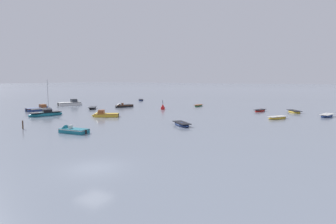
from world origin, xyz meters
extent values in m
plane|color=gray|center=(0.00, 0.00, 0.00)|extent=(800.00, 800.00, 0.00)
ellipsoid|color=gold|center=(8.39, 48.31, 0.15)|extent=(3.61, 4.29, 0.67)
cube|color=black|center=(8.39, 48.31, 0.43)|extent=(3.39, 3.99, 0.09)
cube|color=black|center=(8.39, 48.31, 0.33)|extent=(1.22, 0.96, 0.07)
cube|color=black|center=(-29.15, 39.74, 0.20)|extent=(3.00, 4.34, 0.79)
cone|color=black|center=(-29.90, 37.78, 0.20)|extent=(1.93, 1.74, 1.58)
cube|color=brown|center=(-29.16, 39.70, 0.49)|extent=(3.06, 4.44, 0.09)
cube|color=brown|center=(-29.37, 39.17, 0.81)|extent=(0.62, 0.52, 0.44)
cube|color=black|center=(-28.44, 41.57, 0.32)|extent=(0.38, 0.34, 0.56)
ellipsoid|color=navy|center=(-3.77, 21.82, 0.15)|extent=(4.31, 3.92, 0.69)
cube|color=black|center=(-3.77, 21.82, 0.45)|extent=(4.02, 3.67, 0.09)
cube|color=black|center=(-3.77, 21.82, 0.34)|extent=(1.06, 1.21, 0.07)
cube|color=#197084|center=(-12.96, 9.55, 0.19)|extent=(3.95, 1.98, 0.75)
cone|color=#197084|center=(-14.94, 9.34, 0.19)|extent=(1.34, 1.62, 1.50)
cube|color=silver|center=(-13.00, 9.55, 0.47)|extent=(4.04, 2.02, 0.08)
cube|color=silver|center=(-13.54, 9.49, 0.77)|extent=(0.38, 0.53, 0.42)
cube|color=black|center=(-11.11, 9.75, 0.30)|extent=(0.26, 0.32, 0.53)
cube|color=white|center=(-44.53, 35.83, 0.27)|extent=(4.22, 5.90, 1.07)
cone|color=white|center=(-43.41, 38.45, 0.27)|extent=(2.64, 2.41, 2.15)
cube|color=#33383F|center=(-44.51, 35.89, 0.67)|extent=(4.31, 6.03, 0.12)
cube|color=#33383F|center=(-44.02, 37.03, 1.22)|extent=(2.07, 1.87, 0.83)
cube|color=#384751|center=(-43.77, 37.63, 1.28)|extent=(1.61, 0.91, 0.66)
cube|color=black|center=(-45.58, 33.39, 0.43)|extent=(0.52, 0.47, 0.76)
ellipsoid|color=#197084|center=(-31.34, 19.03, 0.22)|extent=(3.69, 6.66, 1.10)
cube|color=black|center=(-31.34, 19.03, 0.66)|extent=(3.24, 5.69, 0.11)
cube|color=black|center=(-31.25, 19.33, 0.97)|extent=(1.48, 1.78, 0.40)
cylinder|color=#B7BABF|center=(-31.17, 19.58, 3.79)|extent=(0.11, 0.11, 6.04)
cylinder|color=beige|center=(-31.56, 18.26, 1.37)|extent=(1.20, 3.42, 0.22)
cube|color=navy|center=(-39.99, 23.47, 0.23)|extent=(2.99, 4.96, 0.91)
cone|color=navy|center=(-39.40, 25.82, 0.23)|extent=(2.12, 1.85, 1.83)
cube|color=brown|center=(-39.98, 23.53, 0.57)|extent=(3.05, 5.07, 0.10)
cube|color=brown|center=(-39.72, 24.55, 1.04)|extent=(1.67, 1.43, 0.71)
cube|color=#384751|center=(-39.59, 25.09, 1.09)|extent=(1.40, 0.58, 0.56)
cube|color=black|center=(-40.54, 21.28, 0.36)|extent=(0.42, 0.36, 0.65)
ellipsoid|color=gold|center=(7.12, 36.81, 0.14)|extent=(3.30, 4.16, 0.64)
cube|color=silver|center=(7.12, 36.81, 0.41)|extent=(3.11, 3.87, 0.08)
cube|color=silver|center=(7.12, 36.81, 0.32)|extent=(1.19, 0.87, 0.06)
ellipsoid|color=black|center=(-32.88, 32.64, 0.15)|extent=(3.79, 4.36, 0.68)
cube|color=#33383F|center=(-32.88, 32.64, 0.44)|extent=(3.56, 4.06, 0.09)
cube|color=#33383F|center=(-32.88, 32.64, 0.34)|extent=(1.23, 1.02, 0.07)
ellipsoid|color=red|center=(1.79, 47.04, 0.14)|extent=(2.18, 4.03, 0.60)
cube|color=black|center=(1.79, 47.04, 0.39)|extent=(2.08, 3.73, 0.08)
cube|color=black|center=(1.79, 47.04, 0.30)|extent=(1.20, 0.51, 0.06)
cube|color=gold|center=(-20.30, 23.74, 0.21)|extent=(4.50, 3.71, 0.83)
cone|color=gold|center=(-22.17, 22.57, 0.21)|extent=(1.99, 2.11, 1.66)
cube|color=brown|center=(-20.34, 23.71, 0.52)|extent=(4.60, 3.79, 0.09)
cube|color=brown|center=(-21.15, 23.21, 0.94)|extent=(1.55, 1.65, 0.64)
cube|color=#384751|center=(-21.58, 22.94, 0.99)|extent=(0.86, 1.19, 0.51)
cube|color=black|center=(-18.56, 24.82, 0.33)|extent=(0.39, 0.42, 0.59)
ellipsoid|color=#23602D|center=(-14.44, 51.06, 0.13)|extent=(1.28, 3.60, 0.57)
cube|color=brown|center=(-14.44, 51.06, 0.37)|extent=(1.25, 3.31, 0.08)
cube|color=brown|center=(-14.44, 51.06, 0.28)|extent=(1.11, 0.24, 0.06)
ellipsoid|color=navy|center=(14.44, 44.32, 0.16)|extent=(2.59, 4.72, 0.71)
cube|color=silver|center=(14.44, 44.32, 0.46)|extent=(2.47, 4.37, 0.09)
cube|color=silver|center=(14.44, 44.32, 0.35)|extent=(1.41, 0.61, 0.07)
ellipsoid|color=navy|center=(-38.24, 59.03, 0.14)|extent=(3.63, 3.79, 0.62)
cube|color=black|center=(-38.24, 59.03, 0.40)|extent=(3.40, 3.54, 0.08)
cube|color=black|center=(-38.24, 59.03, 0.31)|extent=(1.05, 1.00, 0.06)
cylinder|color=red|center=(-18.23, 39.92, 0.17)|extent=(0.90, 0.90, 0.70)
cone|color=red|center=(-18.23, 39.92, 0.87)|extent=(0.72, 0.72, 0.70)
cylinder|color=black|center=(-18.23, 39.92, 1.67)|extent=(0.10, 0.10, 0.90)
cylinder|color=#483323|center=(-21.42, 8.00, 0.55)|extent=(0.18, 0.18, 1.37)
cylinder|color=silver|center=(-21.42, 8.00, 1.17)|extent=(0.22, 0.22, 0.08)
camera|label=1|loc=(16.23, -15.99, 6.97)|focal=31.06mm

